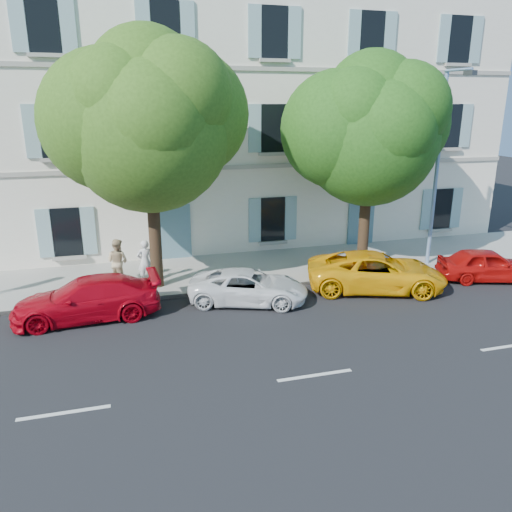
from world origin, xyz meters
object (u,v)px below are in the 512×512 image
object	(u,v)px
tree_right	(370,138)
tree_left	(148,130)
car_yellow_supercar	(376,272)
car_red_hatchback	(487,265)
street_lamp	(440,159)
car_white_coupe	(249,287)
pedestrian_b	(118,262)
car_red_coupe	(87,299)
pedestrian_a	(145,261)

from	to	relation	value
tree_right	tree_left	bearing A→B (deg)	-179.73
car_yellow_supercar	car_red_hatchback	world-z (taller)	car_yellow_supercar
tree_right	street_lamp	xyz separation A→B (m)	(2.90, -0.47, -0.85)
car_white_coupe	car_yellow_supercar	xyz separation A→B (m)	(4.84, -0.07, 0.13)
car_white_coupe	car_red_hatchback	distance (m)	9.51
street_lamp	pedestrian_b	distance (m)	13.12
car_red_coupe	car_yellow_supercar	world-z (taller)	car_yellow_supercar
car_red_hatchback	tree_left	xyz separation A→B (m)	(-12.43, 2.40, 5.12)
tree_right	pedestrian_b	size ratio (longest dim) A/B	4.70
tree_left	street_lamp	world-z (taller)	tree_left
car_yellow_supercar	tree_left	xyz separation A→B (m)	(-7.77, 2.17, 5.05)
tree_right	pedestrian_a	bearing A→B (deg)	177.04
tree_right	pedestrian_a	distance (m)	9.77
car_white_coupe	car_yellow_supercar	bearing A→B (deg)	-71.39
car_yellow_supercar	tree_right	size ratio (longest dim) A/B	0.62
tree_left	pedestrian_b	world-z (taller)	tree_left
car_red_hatchback	tree_right	bearing A→B (deg)	75.96
car_red_hatchback	tree_right	size ratio (longest dim) A/B	0.46
street_lamp	pedestrian_a	bearing A→B (deg)	175.45
car_white_coupe	car_red_hatchback	world-z (taller)	car_red_hatchback
pedestrian_b	tree_left	bearing A→B (deg)	-167.21
street_lamp	car_red_coupe	bearing A→B (deg)	-173.32
car_white_coupe	street_lamp	distance (m)	9.34
car_yellow_supercar	tree_left	distance (m)	9.52
car_red_hatchback	car_red_coupe	bearing A→B (deg)	105.26
car_red_hatchback	pedestrian_b	bearing A→B (deg)	94.40
car_red_hatchback	pedestrian_a	distance (m)	13.14
pedestrian_b	tree_right	bearing A→B (deg)	-146.60
tree_right	pedestrian_b	xyz separation A→B (m)	(-9.70, 0.57, -4.34)
car_white_coupe	street_lamp	world-z (taller)	street_lamp
tree_right	pedestrian_b	world-z (taller)	tree_right
car_red_hatchback	street_lamp	distance (m)	4.52
car_yellow_supercar	tree_right	distance (m)	5.19
tree_left	tree_right	distance (m)	8.34
car_yellow_supercar	car_red_hatchback	xyz separation A→B (m)	(4.66, -0.23, -0.07)
tree_right	car_red_hatchback	bearing A→B (deg)	-30.76
tree_right	street_lamp	world-z (taller)	tree_right
street_lamp	pedestrian_b	bearing A→B (deg)	175.27
car_red_hatchback	pedestrian_b	distance (m)	14.13
pedestrian_a	pedestrian_b	world-z (taller)	pedestrian_b
tree_left	pedestrian_a	bearing A→B (deg)	128.21
car_yellow_supercar	tree_left	size ratio (longest dim) A/B	0.58
car_red_hatchback	street_lamp	world-z (taller)	street_lamp
street_lamp	pedestrian_b	world-z (taller)	street_lamp
car_red_hatchback	pedestrian_b	xyz separation A→B (m)	(-13.80, 3.01, 0.38)
car_white_coupe	car_yellow_supercar	distance (m)	4.85
street_lamp	car_red_hatchback	bearing A→B (deg)	-58.54
car_red_coupe	car_red_hatchback	size ratio (longest dim) A/B	1.24
car_red_hatchback	pedestrian_b	world-z (taller)	pedestrian_b
car_red_hatchback	pedestrian_b	size ratio (longest dim) A/B	2.14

